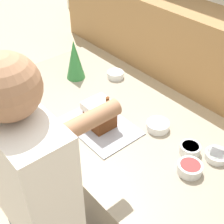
% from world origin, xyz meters
% --- Properties ---
extents(ground_plane, '(12.00, 12.00, 0.00)m').
position_xyz_m(ground_plane, '(0.00, 0.00, 0.00)').
color(ground_plane, '#C6B28E').
extents(kitchen_island, '(1.88, 0.90, 0.90)m').
position_xyz_m(kitchen_island, '(0.00, 0.00, 0.45)').
color(kitchen_island, gray).
rests_on(kitchen_island, ground_plane).
extents(baking_tray, '(0.47, 0.33, 0.01)m').
position_xyz_m(baking_tray, '(0.01, -0.10, 0.91)').
color(baking_tray, '#9E9EA8').
rests_on(baking_tray, kitchen_island).
extents(gingerbread_house, '(0.17, 0.16, 0.22)m').
position_xyz_m(gingerbread_house, '(0.01, -0.10, 1.00)').
color(gingerbread_house, '#5B2D14').
rests_on(gingerbread_house, baking_tray).
extents(decorative_tree, '(0.14, 0.14, 0.30)m').
position_xyz_m(decorative_tree, '(-0.56, 0.12, 1.06)').
color(decorative_tree, '#33843D').
rests_on(decorative_tree, kitchen_island).
extents(candy_bowl_far_right, '(0.13, 0.13, 0.04)m').
position_xyz_m(candy_bowl_far_right, '(0.63, 0.22, 0.93)').
color(candy_bowl_far_right, white).
rests_on(candy_bowl_far_right, kitchen_island).
extents(candy_bowl_near_tray_left, '(0.12, 0.12, 0.05)m').
position_xyz_m(candy_bowl_near_tray_left, '(-0.36, 0.35, 0.93)').
color(candy_bowl_near_tray_left, white).
rests_on(candy_bowl_near_tray_left, kitchen_island).
extents(candy_bowl_far_left, '(0.11, 0.11, 0.05)m').
position_xyz_m(candy_bowl_far_left, '(0.51, 0.14, 0.93)').
color(candy_bowl_far_left, silver).
rests_on(candy_bowl_far_left, kitchen_island).
extents(candy_bowl_beside_tree, '(0.14, 0.14, 0.05)m').
position_xyz_m(candy_bowl_beside_tree, '(0.25, 0.15, 0.93)').
color(candy_bowl_beside_tree, white).
rests_on(candy_bowl_beside_tree, kitchen_island).
extents(candy_bowl_center_rear, '(0.13, 0.13, 0.05)m').
position_xyz_m(candy_bowl_center_rear, '(0.60, 0.03, 0.93)').
color(candy_bowl_center_rear, white).
rests_on(candy_bowl_center_rear, kitchen_island).
extents(mug, '(0.10, 0.10, 0.09)m').
position_xyz_m(mug, '(-0.82, -0.36, 0.95)').
color(mug, '#2D2D33').
rests_on(mug, kitchen_island).
extents(person, '(0.46, 0.57, 1.74)m').
position_xyz_m(person, '(0.33, -0.71, 0.90)').
color(person, slate).
rests_on(person, ground_plane).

